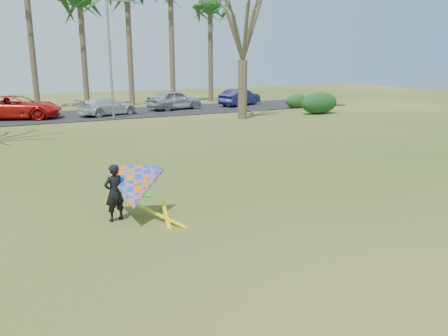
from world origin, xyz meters
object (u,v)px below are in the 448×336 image
car_5 (240,97)px  kite_flyer (133,189)px  car_4 (175,100)px  car_3 (108,106)px  streetlight (112,53)px  car_2 (17,107)px  bare_tree_right (243,20)px

car_5 → kite_flyer: size_ratio=1.86×
car_4 → car_5: car_4 is taller
car_3 → kite_flyer: bearing=149.4°
car_5 → kite_flyer: kite_flyer is taller
streetlight → car_5: size_ratio=1.80×
streetlight → car_2: size_ratio=1.40×
bare_tree_right → car_4: size_ratio=2.01×
car_3 → car_4: (5.75, 1.23, 0.14)m
streetlight → car_3: size_ratio=1.81×
car_2 → car_3: 6.04m
bare_tree_right → streetlight: bearing=153.0°
car_4 → car_5: size_ratio=1.03×
car_2 → car_5: size_ratio=1.29×
bare_tree_right → car_5: bare_tree_right is taller
car_3 → streetlight: bearing=162.3°
bare_tree_right → car_4: bare_tree_right is taller
streetlight → car_5: bearing=16.6°
car_2 → car_5: (18.07, 0.73, -0.06)m
car_5 → car_3: bearing=72.6°
car_2 → car_5: bearing=-68.0°
bare_tree_right → car_5: bearing=61.0°
bare_tree_right → car_2: (-13.86, 6.86, -5.71)m
streetlight → car_2: streetlight is taller
bare_tree_right → car_2: bare_tree_right is taller
car_3 → kite_flyer: kite_flyer is taller
car_2 → car_4: size_ratio=1.25×
bare_tree_right → car_4: (-2.12, 7.31, -5.73)m
streetlight → car_5: streetlight is taller
car_5 → car_4: bearing=68.0°
bare_tree_right → car_3: (-7.87, 6.08, -5.87)m
car_4 → kite_flyer: bearing=144.0°
bare_tree_right → kite_flyer: (-12.55, -15.92, -5.73)m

